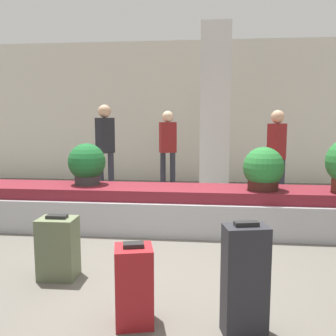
{
  "coord_description": "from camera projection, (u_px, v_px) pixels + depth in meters",
  "views": [
    {
      "loc": [
        0.52,
        -3.27,
        1.46
      ],
      "look_at": [
        0.0,
        1.53,
        0.82
      ],
      "focal_mm": 40.0,
      "sensor_mm": 36.0,
      "label": 1
    }
  ],
  "objects": [
    {
      "name": "ground_plane",
      "position": [
        150.0,
        277.0,
        3.47
      ],
      "size": [
        18.0,
        18.0,
        0.0
      ],
      "primitive_type": "plane",
      "color": "#59544C"
    },
    {
      "name": "back_wall",
      "position": [
        186.0,
        112.0,
        8.6
      ],
      "size": [
        18.0,
        0.06,
        3.2
      ],
      "color": "beige",
      "rests_on": "ground_plane"
    },
    {
      "name": "carousel",
      "position": [
        168.0,
        209.0,
        4.95
      ],
      "size": [
        7.12,
        0.86,
        0.57
      ],
      "color": "#9E9EA3",
      "rests_on": "ground_plane"
    },
    {
      "name": "pillar",
      "position": [
        215.0,
        111.0,
        7.08
      ],
      "size": [
        0.55,
        0.55,
        3.2
      ],
      "color": "silver",
      "rests_on": "ground_plane"
    },
    {
      "name": "suitcase_0",
      "position": [
        134.0,
        285.0,
        2.64
      ],
      "size": [
        0.32,
        0.31,
        0.6
      ],
      "rotation": [
        0.0,
        0.0,
        0.23
      ],
      "color": "maroon",
      "rests_on": "ground_plane"
    },
    {
      "name": "suitcase_2",
      "position": [
        58.0,
        248.0,
        3.42
      ],
      "size": [
        0.34,
        0.26,
        0.59
      ],
      "rotation": [
        0.0,
        0.0,
        0.01
      ],
      "color": "#5B6647",
      "rests_on": "ground_plane"
    },
    {
      "name": "suitcase_3",
      "position": [
        245.0,
        281.0,
        2.5
      ],
      "size": [
        0.32,
        0.24,
        0.79
      ],
      "rotation": [
        0.0,
        0.0,
        0.22
      ],
      "color": "#232328",
      "rests_on": "ground_plane"
    },
    {
      "name": "potted_plant_0",
      "position": [
        87.0,
        164.0,
        5.06
      ],
      "size": [
        0.5,
        0.5,
        0.56
      ],
      "color": "#2D2D2D",
      "rests_on": "carousel"
    },
    {
      "name": "potted_plant_1",
      "position": [
        263.0,
        170.0,
        4.67
      ],
      "size": [
        0.51,
        0.51,
        0.54
      ],
      "color": "#381914",
      "rests_on": "carousel"
    },
    {
      "name": "traveler_0",
      "position": [
        105.0,
        142.0,
        6.94
      ],
      "size": [
        0.33,
        0.37,
        1.71
      ],
      "rotation": [
        0.0,
        0.0,
        -2.19
      ],
      "color": "#282833",
      "rests_on": "ground_plane"
    },
    {
      "name": "traveler_1",
      "position": [
        168.0,
        144.0,
        7.58
      ],
      "size": [
        0.37,
        0.29,
        1.61
      ],
      "rotation": [
        0.0,
        0.0,
        0.41
      ],
      "color": "#282833",
      "rests_on": "ground_plane"
    },
    {
      "name": "traveler_2",
      "position": [
        276.0,
        149.0,
        6.31
      ],
      "size": [
        0.35,
        0.36,
        1.6
      ],
      "rotation": [
        0.0,
        0.0,
        0.85
      ],
      "color": "#282833",
      "rests_on": "ground_plane"
    }
  ]
}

